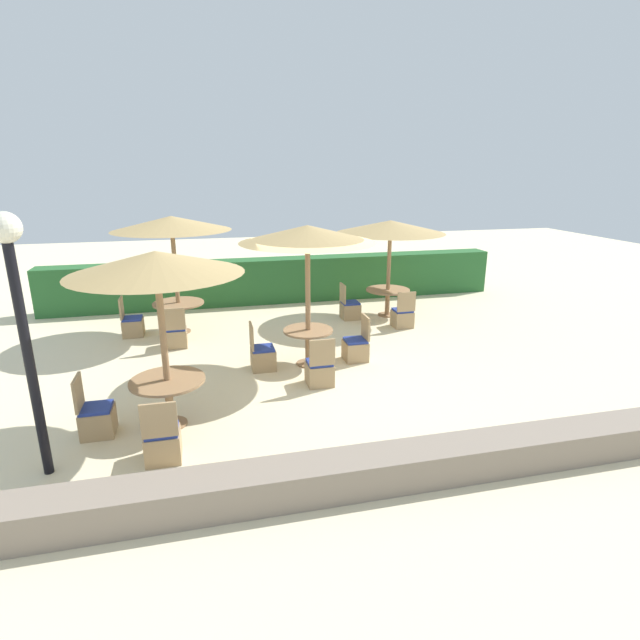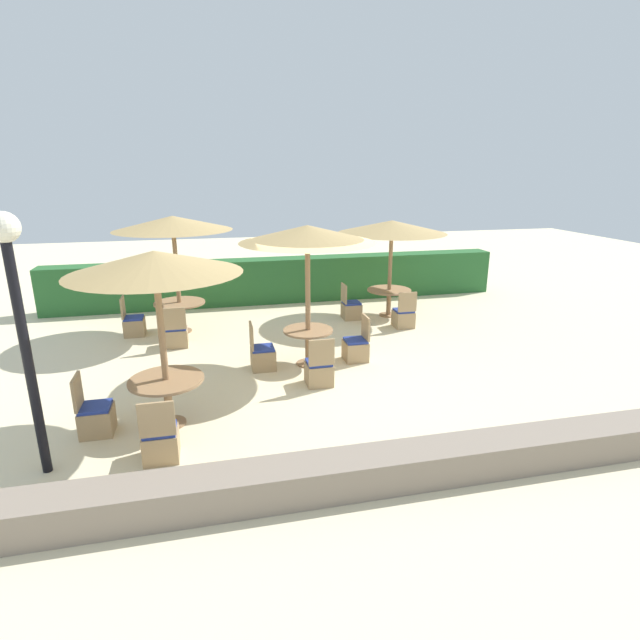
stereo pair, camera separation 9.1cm
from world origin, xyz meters
The scene contains 21 objects.
ground_plane centered at (0.00, 0.00, 0.00)m, with size 40.00×40.00×0.00m, color beige.
hedge_row centered at (0.00, 5.60, 0.64)m, with size 13.00×0.70×1.27m, color #28602D.
stone_border centered at (0.00, -3.54, 0.22)m, with size 10.00×0.56×0.45m, color gray.
lamp_post centered at (-4.31, -2.27, 2.35)m, with size 0.36×0.36×3.32m.
parasol_center centered at (-0.25, 0.58, 2.59)m, with size 2.57×2.57×2.76m.
round_table_center centered at (-0.25, 0.58, 0.56)m, with size 0.98×0.98×0.73m.
patio_chair_center_east centered at (0.75, 0.57, 0.26)m, with size 0.46×0.46×0.93m.
patio_chair_center_west centered at (-1.17, 0.55, 0.26)m, with size 0.46×0.46×0.93m.
patio_chair_center_south centered at (-0.26, -0.44, 0.26)m, with size 0.46×0.46×0.93m.
parasol_back_left centered at (-2.79, 3.29, 2.57)m, with size 2.67×2.67×2.74m.
round_table_back_left centered at (-2.79, 3.29, 0.60)m, with size 1.19×1.19×0.74m.
patio_chair_back_left_west centered at (-3.87, 3.26, 0.26)m, with size 0.46×0.46×0.93m.
patio_chair_back_left_south centered at (-2.85, 2.25, 0.26)m, with size 0.46×0.46×0.93m.
parasol_front_left centered at (-2.82, -1.35, 2.50)m, with size 2.44×2.44×2.68m.
round_table_front_left centered at (-2.82, -1.35, 0.60)m, with size 1.11×1.11×0.75m.
patio_chair_front_left_south centered at (-2.87, -2.31, 0.26)m, with size 0.46×0.46×0.93m.
patio_chair_front_left_west centered at (-3.86, -1.39, 0.26)m, with size 0.46×0.46×0.93m.
parasol_back_right centered at (2.53, 3.46, 2.33)m, with size 2.78×2.78×2.50m.
round_table_back_right centered at (2.53, 3.46, 0.58)m, with size 1.15×1.15×0.71m.
patio_chair_back_right_south centered at (2.53, 2.42, 0.26)m, with size 0.46×0.46×0.93m.
patio_chair_back_right_west centered at (1.47, 3.42, 0.26)m, with size 0.46×0.46×0.93m.
Camera 2 is at (-2.12, -8.56, 3.78)m, focal length 28.00 mm.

